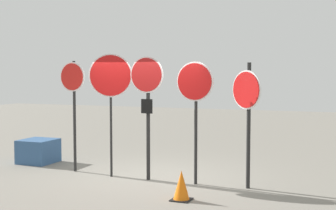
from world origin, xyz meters
The scene contains 8 objects.
ground_plane centered at (0.00, 0.00, 0.00)m, with size 40.00×40.00×0.00m, color gray.
stop_sign_0 centered at (-1.96, 0.05, 1.86)m, with size 0.67×0.15×2.54m.
stop_sign_1 centered at (-0.89, -0.14, 2.07)m, with size 0.86×0.43×2.68m.
stop_sign_2 centered at (-0.03, -0.12, 1.85)m, with size 0.76×0.15×2.61m.
stop_sign_3 centered at (1.03, -0.14, 1.86)m, with size 0.79×0.15×2.49m.
stop_sign_4 centered at (2.07, -0.07, 1.68)m, with size 0.65×0.44×2.47m.
traffic_cone_0 centered at (1.18, -1.34, 0.26)m, with size 0.35×0.35×0.54m.
storage_crate centered at (-3.40, 0.64, 0.30)m, with size 0.81×0.83×0.59m.
Camera 1 is at (3.98, -9.05, 2.25)m, focal length 50.00 mm.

